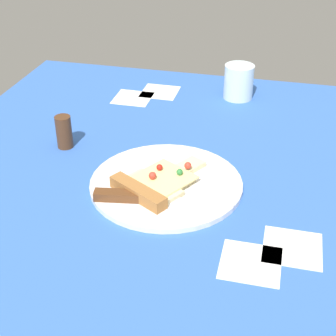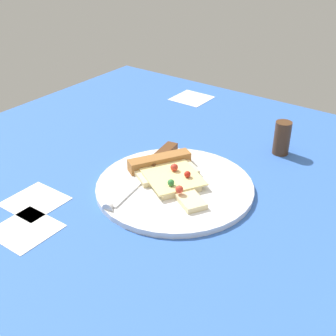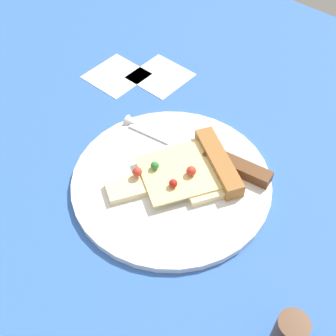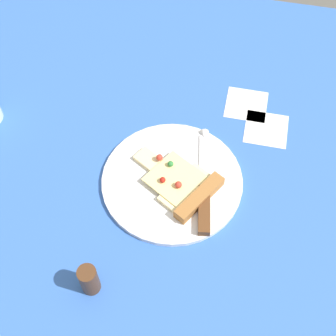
# 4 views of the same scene
# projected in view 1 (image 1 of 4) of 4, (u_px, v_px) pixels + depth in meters

# --- Properties ---
(ground_plane) EXTENTS (1.11, 1.11, 0.03)m
(ground_plane) POSITION_uv_depth(u_px,v_px,m) (194.00, 194.00, 0.94)
(ground_plane) COLOR #3360B7
(ground_plane) RESTS_ON ground
(plate) EXTENTS (0.28, 0.28, 0.01)m
(plate) POSITION_uv_depth(u_px,v_px,m) (166.00, 184.00, 0.93)
(plate) COLOR silver
(plate) RESTS_ON ground_plane
(pizza_slice) EXTENTS (0.19, 0.16, 0.03)m
(pizza_slice) POSITION_uv_depth(u_px,v_px,m) (156.00, 183.00, 0.91)
(pizza_slice) COLOR beige
(pizza_slice) RESTS_ON plate
(knife) EXTENTS (0.06, 0.24, 0.02)m
(knife) POSITION_uv_depth(u_px,v_px,m) (149.00, 198.00, 0.88)
(knife) COLOR silver
(knife) RESTS_ON plate
(drinking_glass) EXTENTS (0.07, 0.07, 0.08)m
(drinking_glass) POSITION_uv_depth(u_px,v_px,m) (239.00, 82.00, 1.25)
(drinking_glass) COLOR silver
(drinking_glass) RESTS_ON ground_plane
(pepper_shaker) EXTENTS (0.03, 0.03, 0.07)m
(pepper_shaker) POSITION_uv_depth(u_px,v_px,m) (64.00, 132.00, 1.05)
(pepper_shaker) COLOR #4C2D19
(pepper_shaker) RESTS_ON ground_plane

